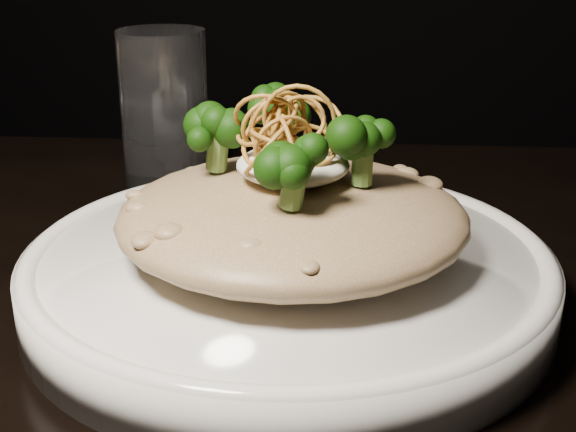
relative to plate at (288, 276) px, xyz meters
name	(u,v)px	position (x,y,z in m)	size (l,w,h in m)	color
plate	(288,276)	(0.00, 0.00, 0.00)	(0.31, 0.31, 0.03)	white
risotto	(292,216)	(0.00, 0.00, 0.04)	(0.21, 0.21, 0.05)	brown
broccoli	(287,141)	(0.00, 0.00, 0.08)	(0.13, 0.13, 0.05)	black
cheese	(293,165)	(0.00, 0.00, 0.07)	(0.06, 0.06, 0.02)	white
shallots	(286,113)	(0.00, 0.00, 0.10)	(0.07, 0.07, 0.04)	#8F5F1E
drinking_glass	(164,108)	(-0.12, 0.22, 0.05)	(0.07, 0.07, 0.13)	silver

